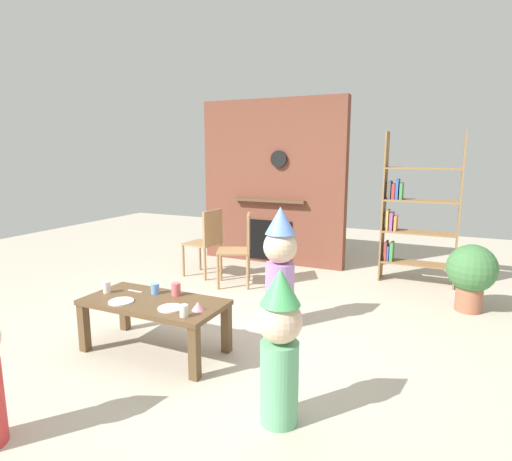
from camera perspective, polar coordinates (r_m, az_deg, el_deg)
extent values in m
plane|color=#BCB29E|center=(4.01, -4.48, -13.67)|extent=(12.00, 12.00, 0.00)
cube|color=brown|center=(6.28, 2.23, 6.46)|extent=(2.20, 0.18, 2.40)
cube|color=black|center=(6.31, 1.83, -1.33)|extent=(0.70, 0.02, 0.60)
cube|color=brown|center=(6.17, 1.72, 4.06)|extent=(1.10, 0.10, 0.04)
cylinder|color=black|center=(6.10, 3.09, 9.62)|extent=(0.24, 0.04, 0.24)
cube|color=olive|center=(5.68, 16.87, 3.06)|extent=(0.02, 0.28, 1.90)
cube|color=olive|center=(5.62, 25.77, 2.40)|extent=(0.02, 0.28, 1.90)
cube|color=olive|center=(5.76, 20.84, -4.17)|extent=(0.86, 0.28, 0.02)
cube|color=olive|center=(5.68, 21.10, -0.26)|extent=(0.86, 0.28, 0.02)
cube|color=olive|center=(5.62, 21.37, 3.75)|extent=(0.86, 0.28, 0.02)
cube|color=olive|center=(5.59, 21.64, 7.82)|extent=(0.86, 0.28, 0.02)
cube|color=#B23333|center=(5.76, 17.18, -2.59)|extent=(0.02, 0.20, 0.25)
cube|color=#3359A5|center=(5.77, 17.46, -2.87)|extent=(0.02, 0.20, 0.19)
cube|color=#3F8C4C|center=(5.76, 17.86, -2.68)|extent=(0.04, 0.20, 0.24)
cube|color=gold|center=(5.69, 17.40, 1.40)|extent=(0.02, 0.20, 0.26)
cube|color=#8C4C99|center=(5.69, 17.84, 1.21)|extent=(0.04, 0.20, 0.23)
cube|color=#D87F3F|center=(5.68, 18.35, 0.98)|extent=(0.03, 0.20, 0.19)
cube|color=#4C4C51|center=(5.65, 17.65, 5.25)|extent=(0.03, 0.20, 0.23)
cube|color=#B23333|center=(5.64, 18.11, 5.06)|extent=(0.04, 0.20, 0.19)
cube|color=#3359A5|center=(5.63, 18.57, 5.32)|extent=(0.03, 0.20, 0.25)
cube|color=#3F8C4C|center=(5.63, 19.05, 5.05)|extent=(0.03, 0.20, 0.20)
cube|color=brown|center=(3.61, -13.62, -9.42)|extent=(1.18, 0.57, 0.04)
cube|color=brown|center=(3.88, -22.19, -12.03)|extent=(0.07, 0.07, 0.41)
cube|color=brown|center=(3.22, -8.30, -16.07)|extent=(0.07, 0.07, 0.41)
cube|color=brown|center=(4.19, -17.34, -10.02)|extent=(0.07, 0.07, 0.41)
cube|color=brown|center=(3.59, -4.01, -13.07)|extent=(0.07, 0.07, 0.41)
cylinder|color=silver|center=(3.89, -19.49, -7.22)|extent=(0.06, 0.06, 0.10)
cylinder|color=#669EE0|center=(3.75, -13.46, -7.64)|extent=(0.07, 0.07, 0.09)
cylinder|color=#E5666B|center=(3.66, -10.74, -7.78)|extent=(0.08, 0.08, 0.11)
cylinder|color=silver|center=(3.20, -9.70, -10.63)|extent=(0.06, 0.06, 0.09)
cylinder|color=white|center=(3.63, -17.75, -9.11)|extent=(0.20, 0.20, 0.01)
cylinder|color=white|center=(3.38, -11.47, -10.23)|extent=(0.19, 0.19, 0.01)
cone|color=pink|center=(3.31, -7.84, -10.06)|extent=(0.10, 0.10, 0.07)
cube|color=silver|center=(3.86, -16.00, -7.86)|extent=(0.15, 0.02, 0.01)
cylinder|color=#66B27F|center=(2.73, 3.16, -19.79)|extent=(0.23, 0.23, 0.52)
sphere|color=beige|center=(2.55, 3.25, -12.08)|extent=(0.27, 0.27, 0.27)
cone|color=#4CB766|center=(2.48, 3.30, -7.58)|extent=(0.24, 0.24, 0.22)
cylinder|color=#B27FCC|center=(4.07, 3.21, -8.61)|extent=(0.28, 0.28, 0.62)
sphere|color=beige|center=(3.94, 3.28, -2.18)|extent=(0.32, 0.32, 0.32)
cone|color=#668CE5|center=(3.90, 3.32, 1.38)|extent=(0.29, 0.29, 0.25)
cube|color=#9E7A51|center=(5.71, -7.31, -1.72)|extent=(0.44, 0.44, 0.02)
cube|color=#9E7A51|center=(5.56, -5.86, 0.44)|extent=(0.07, 0.40, 0.45)
cylinder|color=#9E7A51|center=(6.01, -7.58, -3.32)|extent=(0.04, 0.04, 0.43)
cylinder|color=#9E7A51|center=(5.74, -9.79, -4.04)|extent=(0.04, 0.04, 0.43)
cylinder|color=#9E7A51|center=(5.80, -4.76, -3.77)|extent=(0.04, 0.04, 0.43)
cylinder|color=#9E7A51|center=(5.52, -6.91, -4.55)|extent=(0.04, 0.04, 0.43)
cube|color=#9E7A51|center=(5.24, -3.04, -2.75)|extent=(0.53, 0.53, 0.02)
cube|color=#9E7A51|center=(5.19, -1.02, -0.23)|extent=(0.19, 0.38, 0.45)
cylinder|color=#9E7A51|center=(5.49, -4.78, -4.60)|extent=(0.04, 0.04, 0.43)
cylinder|color=#9E7A51|center=(5.14, -5.16, -5.64)|extent=(0.04, 0.04, 0.43)
cylinder|color=#9E7A51|center=(5.46, -1.00, -4.63)|extent=(0.04, 0.04, 0.43)
cylinder|color=#9E7A51|center=(5.12, -1.13, -5.68)|extent=(0.04, 0.04, 0.43)
cylinder|color=#9E5B42|center=(5.01, 26.79, -8.29)|extent=(0.27, 0.27, 0.25)
sphere|color=#3F753F|center=(4.91, 27.11, -4.56)|extent=(0.50, 0.50, 0.50)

